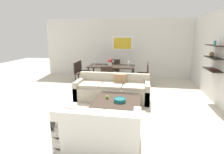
# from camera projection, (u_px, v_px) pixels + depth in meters

# --- Properties ---
(ground_plane) EXTENTS (18.00, 18.00, 0.00)m
(ground_plane) POSITION_uv_depth(u_px,v_px,m) (112.00, 103.00, 5.40)
(ground_plane) COLOR beige
(back_wall_unit) EXTENTS (8.40, 0.09, 2.70)m
(back_wall_unit) POSITION_uv_depth(u_px,v_px,m) (131.00, 48.00, 8.41)
(back_wall_unit) COLOR silver
(back_wall_unit) RESTS_ON ground
(right_wall_shelf_unit) EXTENTS (0.34, 8.20, 2.70)m
(right_wall_shelf_unit) POSITION_uv_depth(u_px,v_px,m) (220.00, 58.00, 5.15)
(right_wall_shelf_unit) COLOR silver
(right_wall_shelf_unit) RESTS_ON ground
(sofa_beige) EXTENTS (2.28, 0.90, 0.78)m
(sofa_beige) POSITION_uv_depth(u_px,v_px,m) (113.00, 90.00, 5.66)
(sofa_beige) COLOR #B2A893
(sofa_beige) RESTS_ON ground
(loveseat_white) EXTENTS (1.48, 0.90, 0.78)m
(loveseat_white) POSITION_uv_depth(u_px,v_px,m) (99.00, 130.00, 3.32)
(loveseat_white) COLOR white
(loveseat_white) RESTS_ON ground
(coffee_table) EXTENTS (1.17, 1.07, 0.38)m
(coffee_table) POSITION_uv_depth(u_px,v_px,m) (117.00, 108.00, 4.56)
(coffee_table) COLOR #38281E
(coffee_table) RESTS_ON ground
(decorative_bowl) EXTENTS (0.30, 0.30, 0.09)m
(decorative_bowl) POSITION_uv_depth(u_px,v_px,m) (120.00, 100.00, 4.44)
(decorative_bowl) COLOR #19666B
(decorative_bowl) RESTS_ON coffee_table
(apple_on_coffee_table) EXTENTS (0.09, 0.09, 0.09)m
(apple_on_coffee_table) POSITION_uv_depth(u_px,v_px,m) (107.00, 97.00, 4.67)
(apple_on_coffee_table) COLOR #669E2D
(apple_on_coffee_table) RESTS_ON coffee_table
(dining_table) EXTENTS (1.87, 0.88, 0.75)m
(dining_table) POSITION_uv_depth(u_px,v_px,m) (112.00, 67.00, 7.36)
(dining_table) COLOR black
(dining_table) RESTS_ON ground
(dining_chair_right_near) EXTENTS (0.44, 0.44, 0.88)m
(dining_chair_right_near) POSITION_uv_depth(u_px,v_px,m) (145.00, 74.00, 6.99)
(dining_chair_right_near) COLOR black
(dining_chair_right_near) RESTS_ON ground
(dining_chair_left_far) EXTENTS (0.44, 0.44, 0.88)m
(dining_chair_left_far) POSITION_uv_depth(u_px,v_px,m) (82.00, 70.00, 7.82)
(dining_chair_left_far) COLOR black
(dining_chair_left_far) RESTS_ON ground
(dining_chair_foot) EXTENTS (0.44, 0.44, 0.88)m
(dining_chair_foot) POSITION_uv_depth(u_px,v_px,m) (108.00, 76.00, 6.59)
(dining_chair_foot) COLOR black
(dining_chair_foot) RESTS_ON ground
(dining_chair_left_near) EXTENTS (0.44, 0.44, 0.88)m
(dining_chair_left_near) POSITION_uv_depth(u_px,v_px,m) (79.00, 71.00, 7.44)
(dining_chair_left_near) COLOR black
(dining_chair_left_near) RESTS_ON ground
(dining_chair_head) EXTENTS (0.44, 0.44, 0.88)m
(dining_chair_head) POSITION_uv_depth(u_px,v_px,m) (115.00, 68.00, 8.21)
(dining_chair_head) COLOR black
(dining_chair_head) RESTS_ON ground
(dining_chair_right_far) EXTENTS (0.44, 0.44, 0.88)m
(dining_chair_right_far) POSITION_uv_depth(u_px,v_px,m) (145.00, 72.00, 7.37)
(dining_chair_right_far) COLOR black
(dining_chair_right_far) RESTS_ON ground
(wine_glass_right_near) EXTENTS (0.07, 0.07, 0.18)m
(wine_glass_right_near) POSITION_uv_depth(u_px,v_px,m) (128.00, 63.00, 7.09)
(wine_glass_right_near) COLOR silver
(wine_glass_right_near) RESTS_ON dining_table
(wine_glass_left_near) EXTENTS (0.07, 0.07, 0.18)m
(wine_glass_left_near) POSITION_uv_depth(u_px,v_px,m) (94.00, 63.00, 7.33)
(wine_glass_left_near) COLOR silver
(wine_glass_left_near) RESTS_ON dining_table
(wine_glass_right_far) EXTENTS (0.08, 0.08, 0.18)m
(wine_glass_right_far) POSITION_uv_depth(u_px,v_px,m) (129.00, 63.00, 7.30)
(wine_glass_right_far) COLOR silver
(wine_glass_right_far) RESTS_ON dining_table
(wine_glass_head) EXTENTS (0.06, 0.06, 0.18)m
(wine_glass_head) POSITION_uv_depth(u_px,v_px,m) (113.00, 61.00, 7.68)
(wine_glass_head) COLOR silver
(wine_glass_head) RESTS_ON dining_table
(centerpiece_vase) EXTENTS (0.16, 0.16, 0.29)m
(centerpiece_vase) POSITION_uv_depth(u_px,v_px,m) (110.00, 62.00, 7.32)
(centerpiece_vase) COLOR silver
(centerpiece_vase) RESTS_ON dining_table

